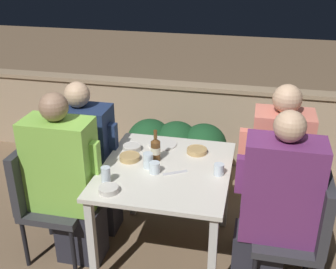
% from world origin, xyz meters
% --- Properties ---
extents(ground_plane, '(16.00, 16.00, 0.00)m').
position_xyz_m(ground_plane, '(0.00, 0.00, 0.00)').
color(ground_plane, '#7A6047').
extents(parapet_wall, '(9.00, 0.18, 0.84)m').
position_xyz_m(parapet_wall, '(0.00, 1.54, 0.43)').
color(parapet_wall, tan).
rests_on(parapet_wall, ground_plane).
extents(dining_table, '(0.89, 0.98, 0.74)m').
position_xyz_m(dining_table, '(0.00, 0.00, 0.65)').
color(dining_table, silver).
rests_on(dining_table, ground_plane).
extents(planter_hedge, '(0.93, 0.47, 0.66)m').
position_xyz_m(planter_hedge, '(-0.12, 0.96, 0.37)').
color(planter_hedge, brown).
rests_on(planter_hedge, ground_plane).
extents(chair_left_near, '(0.44, 0.43, 0.89)m').
position_xyz_m(chair_left_near, '(-0.87, -0.16, 0.53)').
color(chair_left_near, '#333338').
rests_on(chair_left_near, ground_plane).
extents(person_green_blouse, '(0.52, 0.26, 1.29)m').
position_xyz_m(person_green_blouse, '(-0.67, -0.16, 0.64)').
color(person_green_blouse, '#282833').
rests_on(person_green_blouse, ground_plane).
extents(chair_left_far, '(0.44, 0.43, 0.89)m').
position_xyz_m(chair_left_far, '(-0.87, 0.21, 0.53)').
color(chair_left_far, '#333338').
rests_on(chair_left_far, ground_plane).
extents(person_navy_jumper, '(0.52, 0.26, 1.25)m').
position_xyz_m(person_navy_jumper, '(-0.67, 0.21, 0.62)').
color(person_navy_jumper, '#282833').
rests_on(person_navy_jumper, ground_plane).
extents(chair_right_near, '(0.44, 0.43, 0.89)m').
position_xyz_m(chair_right_near, '(0.94, -0.16, 0.53)').
color(chair_right_near, '#333338').
rests_on(chair_right_near, ground_plane).
extents(person_purple_stripe, '(0.52, 0.26, 1.30)m').
position_xyz_m(person_purple_stripe, '(0.74, -0.16, 0.65)').
color(person_purple_stripe, '#282833').
rests_on(person_purple_stripe, ground_plane).
extents(chair_right_far, '(0.44, 0.43, 0.89)m').
position_xyz_m(chair_right_far, '(0.93, 0.19, 0.53)').
color(chair_right_far, '#333338').
rests_on(chair_right_far, ground_plane).
extents(person_coral_top, '(0.48, 0.26, 1.34)m').
position_xyz_m(person_coral_top, '(0.73, 0.19, 0.67)').
color(person_coral_top, '#282833').
rests_on(person_coral_top, ground_plane).
extents(beer_bottle, '(0.07, 0.07, 0.23)m').
position_xyz_m(beer_bottle, '(-0.09, 0.09, 0.83)').
color(beer_bottle, brown).
rests_on(beer_bottle, dining_table).
extents(plate_0, '(0.22, 0.22, 0.01)m').
position_xyz_m(plate_0, '(-0.10, 0.34, 0.75)').
color(plate_0, silver).
rests_on(plate_0, dining_table).
extents(bowl_0, '(0.15, 0.15, 0.03)m').
position_xyz_m(bowl_0, '(0.18, 0.27, 0.76)').
color(bowl_0, tan).
rests_on(bowl_0, dining_table).
extents(bowl_1, '(0.14, 0.14, 0.04)m').
position_xyz_m(bowl_1, '(-0.31, 0.21, 0.77)').
color(bowl_1, beige).
rests_on(bowl_1, dining_table).
extents(bowl_2, '(0.13, 0.13, 0.04)m').
position_xyz_m(bowl_2, '(-0.28, -0.37, 0.77)').
color(bowl_2, beige).
rests_on(bowl_2, dining_table).
extents(bowl_3, '(0.15, 0.15, 0.04)m').
position_xyz_m(bowl_3, '(-0.28, 0.06, 0.77)').
color(bowl_3, tan).
rests_on(bowl_3, dining_table).
extents(glass_cup_0, '(0.06, 0.06, 0.11)m').
position_xyz_m(glass_cup_0, '(-0.33, -0.27, 0.80)').
color(glass_cup_0, silver).
rests_on(glass_cup_0, dining_table).
extents(glass_cup_1, '(0.07, 0.07, 0.11)m').
position_xyz_m(glass_cup_1, '(-0.12, -0.02, 0.80)').
color(glass_cup_1, silver).
rests_on(glass_cup_1, dining_table).
extents(glass_cup_2, '(0.07, 0.07, 0.08)m').
position_xyz_m(glass_cup_2, '(0.37, -0.01, 0.78)').
color(glass_cup_2, silver).
rests_on(glass_cup_2, dining_table).
extents(glass_cup_3, '(0.07, 0.07, 0.08)m').
position_xyz_m(glass_cup_3, '(-0.06, -0.08, 0.78)').
color(glass_cup_3, silver).
rests_on(glass_cup_3, dining_table).
extents(fork_0, '(0.16, 0.10, 0.01)m').
position_xyz_m(fork_0, '(0.08, -0.06, 0.75)').
color(fork_0, silver).
rests_on(fork_0, dining_table).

